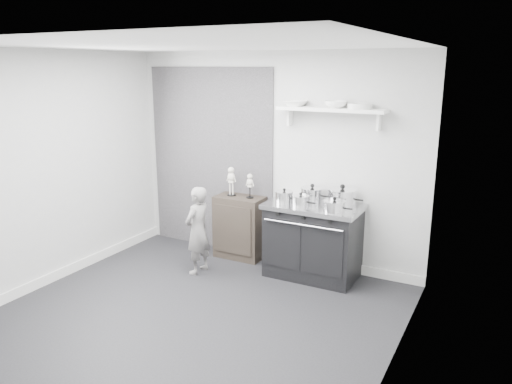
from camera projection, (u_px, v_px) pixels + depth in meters
ground at (197, 313)px, 5.22m from camera, size 4.00×4.00×0.00m
room_shell at (194, 156)px, 4.98m from camera, size 4.02×3.62×2.71m
wall_shelf at (331, 110)px, 5.80m from camera, size 1.30×0.26×0.24m
stove at (313, 240)px, 6.05m from camera, size 1.14×0.71×0.91m
side_cabinet at (240, 227)px, 6.67m from camera, size 0.65×0.38×0.84m
child at (198, 230)px, 6.13m from camera, size 0.30×0.42×1.10m
pot_front_left at (284, 197)px, 5.99m from camera, size 0.30×0.22×0.18m
pot_back_left at (312, 194)px, 6.08m from camera, size 0.37×0.28×0.21m
pot_back_right at (342, 197)px, 5.87m from camera, size 0.42×0.34×0.26m
pot_front_right at (334, 206)px, 5.61m from camera, size 0.34×0.25×0.17m
pot_front_center at (301, 201)px, 5.85m from camera, size 0.29×0.21×0.16m
skeleton_full at (231, 179)px, 6.57m from camera, size 0.12×0.08×0.44m
skeleton_torso at (250, 184)px, 6.46m from camera, size 0.10×0.07×0.37m
bowl_large at (295, 103)px, 5.98m from camera, size 0.28×0.28×0.07m
bowl_small at (336, 104)px, 5.75m from camera, size 0.25×0.25×0.08m
plate_stack at (360, 106)px, 5.62m from camera, size 0.28×0.28×0.06m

